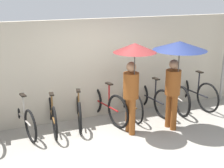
{
  "coord_description": "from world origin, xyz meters",
  "views": [
    {
      "loc": [
        -2.35,
        -4.64,
        2.94
      ],
      "look_at": [
        0.0,
        1.2,
        1.0
      ],
      "focal_mm": 50.0,
      "sensor_mm": 36.0,
      "label": 1
    }
  ],
  "objects": [
    {
      "name": "back_wall",
      "position": [
        0.0,
        1.99,
        1.15
      ],
      "size": [
        12.9,
        0.12,
        2.3
      ],
      "color": "#B2A893",
      "rests_on": "ground"
    },
    {
      "name": "parked_bicycle_8",
      "position": [
        2.45,
        1.68,
        0.39
      ],
      "size": [
        0.44,
        1.81,
        1.03
      ],
      "rotation": [
        0.0,
        0.0,
        1.67
      ],
      "color": "black",
      "rests_on": "ground"
    },
    {
      "name": "parked_bicycle_6",
      "position": [
        1.22,
        1.69,
        0.37
      ],
      "size": [
        0.44,
        1.65,
        0.97
      ],
      "rotation": [
        0.0,
        0.0,
        1.72
      ],
      "color": "black",
      "rests_on": "ground"
    },
    {
      "name": "pedestrian_center",
      "position": [
        1.19,
        0.59,
        1.56
      ],
      "size": [
        1.08,
        1.08,
        1.94
      ],
      "rotation": [
        0.0,
        0.0,
        3.27
      ],
      "color": "brown",
      "rests_on": "ground"
    },
    {
      "name": "parked_bicycle_5",
      "position": [
        0.61,
        1.7,
        0.38
      ],
      "size": [
        0.44,
        1.68,
        1.09
      ],
      "rotation": [
        0.0,
        0.0,
        1.53
      ],
      "color": "black",
      "rests_on": "ground"
    },
    {
      "name": "parked_bicycle_3",
      "position": [
        -0.61,
        1.69,
        0.35
      ],
      "size": [
        0.55,
        1.62,
        0.97
      ],
      "rotation": [
        0.0,
        0.0,
        1.34
      ],
      "color": "black",
      "rests_on": "ground"
    },
    {
      "name": "parked_bicycle_7",
      "position": [
        1.84,
        1.68,
        0.39
      ],
      "size": [
        0.44,
        1.81,
        1.02
      ],
      "rotation": [
        0.0,
        0.0,
        1.46
      ],
      "color": "black",
      "rests_on": "ground"
    },
    {
      "name": "ground_plane",
      "position": [
        0.0,
        0.0,
        0.0
      ],
      "size": [
        30.0,
        30.0,
        0.0
      ],
      "primitive_type": "plane",
      "color": "gray"
    },
    {
      "name": "pedestrian_leading",
      "position": [
        0.26,
        0.73,
        1.46
      ],
      "size": [
        0.84,
        0.84,
        1.94
      ],
      "rotation": [
        0.0,
        0.0,
        3.14
      ],
      "color": "brown",
      "rests_on": "ground"
    },
    {
      "name": "parked_bicycle_1",
      "position": [
        -1.84,
        1.71,
        0.36
      ],
      "size": [
        0.5,
        1.74,
        0.97
      ],
      "rotation": [
        0.0,
        0.0,
        1.75
      ],
      "color": "black",
      "rests_on": "ground"
    },
    {
      "name": "parked_bicycle_4",
      "position": [
        -0.0,
        1.65,
        0.39
      ],
      "size": [
        0.55,
        1.77,
        0.96
      ],
      "rotation": [
        0.0,
        0.0,
        1.79
      ],
      "color": "black",
      "rests_on": "ground"
    },
    {
      "name": "parked_bicycle_2",
      "position": [
        -1.22,
        1.63,
        0.37
      ],
      "size": [
        0.44,
        1.73,
        1.1
      ],
      "rotation": [
        0.0,
        0.0,
        1.48
      ],
      "color": "black",
      "rests_on": "ground"
    }
  ]
}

